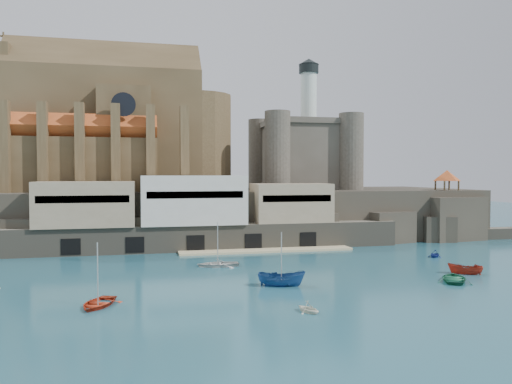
{
  "coord_description": "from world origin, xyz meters",
  "views": [
    {
      "loc": [
        -18.6,
        -64.67,
        13.17
      ],
      "look_at": [
        3.32,
        32.0,
        9.71
      ],
      "focal_mm": 35.0,
      "sensor_mm": 36.0,
      "label": 1
    }
  ],
  "objects_px": {
    "pavilion": "(447,177)",
    "boat_0": "(98,306)",
    "church": "(115,131)",
    "castle_keep": "(303,151)",
    "boat_2": "(281,286)",
    "boat_1": "(308,312)"
  },
  "relations": [
    {
      "from": "castle_keep",
      "to": "boat_2",
      "type": "height_order",
      "value": "castle_keep"
    },
    {
      "from": "boat_0",
      "to": "boat_1",
      "type": "bearing_deg",
      "value": 1.24
    },
    {
      "from": "church",
      "to": "castle_keep",
      "type": "xyz_separation_m",
      "value": [
        40.21,
        -0.78,
        -3.81
      ]
    },
    {
      "from": "church",
      "to": "boat_0",
      "type": "xyz_separation_m",
      "value": [
        1.01,
        -54.7,
        -22.13
      ]
    },
    {
      "from": "boat_1",
      "to": "church",
      "type": "bearing_deg",
      "value": 82.88
    },
    {
      "from": "castle_keep",
      "to": "boat_1",
      "type": "relative_size",
      "value": 10.75
    },
    {
      "from": "church",
      "to": "boat_1",
      "type": "distance_m",
      "value": 68.68
    },
    {
      "from": "castle_keep",
      "to": "boat_0",
      "type": "bearing_deg",
      "value": -126.01
    },
    {
      "from": "castle_keep",
      "to": "boat_0",
      "type": "distance_m",
      "value": 69.13
    },
    {
      "from": "castle_keep",
      "to": "boat_2",
      "type": "relative_size",
      "value": 5.19
    },
    {
      "from": "castle_keep",
      "to": "pavilion",
      "type": "bearing_deg",
      "value": -30.18
    },
    {
      "from": "church",
      "to": "boat_0",
      "type": "relative_size",
      "value": 8.48
    },
    {
      "from": "boat_2",
      "to": "castle_keep",
      "type": "bearing_deg",
      "value": -3.26
    },
    {
      "from": "boat_0",
      "to": "boat_2",
      "type": "xyz_separation_m",
      "value": [
        20.36,
        4.49,
        0.0
      ]
    },
    {
      "from": "pavilion",
      "to": "boat_0",
      "type": "height_order",
      "value": "pavilion"
    },
    {
      "from": "pavilion",
      "to": "boat_2",
      "type": "distance_m",
      "value": 57.84
    },
    {
      "from": "church",
      "to": "boat_2",
      "type": "relative_size",
      "value": 8.33
    },
    {
      "from": "boat_0",
      "to": "church",
      "type": "bearing_deg",
      "value": 111.46
    },
    {
      "from": "boat_0",
      "to": "castle_keep",
      "type": "bearing_deg",
      "value": 74.39
    },
    {
      "from": "boat_2",
      "to": "boat_1",
      "type": "bearing_deg",
      "value": -165.03
    },
    {
      "from": "castle_keep",
      "to": "boat_1",
      "type": "distance_m",
      "value": 66.39
    },
    {
      "from": "castle_keep",
      "to": "church",
      "type": "bearing_deg",
      "value": 178.89
    }
  ]
}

